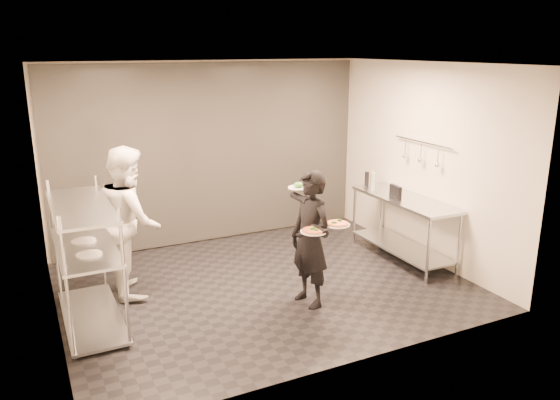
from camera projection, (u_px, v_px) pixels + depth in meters
name	position (u px, v px, depth m)	size (l,w,h in m)	color
room_shell	(230.00, 163.00, 7.72)	(5.00, 4.00, 2.80)	black
pass_rack	(86.00, 257.00, 5.97)	(0.60, 1.60, 1.50)	#B5B7BC
prep_counter	(403.00, 218.00, 7.83)	(0.60, 1.80, 0.92)	#B5B7BC
utensil_rail	(421.00, 153.00, 7.68)	(0.07, 1.20, 0.31)	#B5B7BC
waiter	(310.00, 239.00, 6.39)	(0.60, 0.39, 1.64)	black
chef	(130.00, 221.00, 6.71)	(0.90, 0.70, 1.86)	silver
pizza_plate_near	(314.00, 231.00, 6.08)	(0.30, 0.30, 0.05)	silver
pizza_plate_far	(337.00, 224.00, 6.18)	(0.29, 0.29, 0.05)	silver
salad_plate	(298.00, 186.00, 6.43)	(0.25, 0.25, 0.07)	silver
pos_monitor	(395.00, 192.00, 7.72)	(0.05, 0.25, 0.18)	black
bottle_green	(374.00, 182.00, 8.11)	(0.07, 0.07, 0.26)	gray
bottle_clear	(373.00, 178.00, 8.41)	(0.07, 0.07, 0.22)	gray
bottle_dark	(367.00, 179.00, 8.37)	(0.06, 0.06, 0.22)	black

